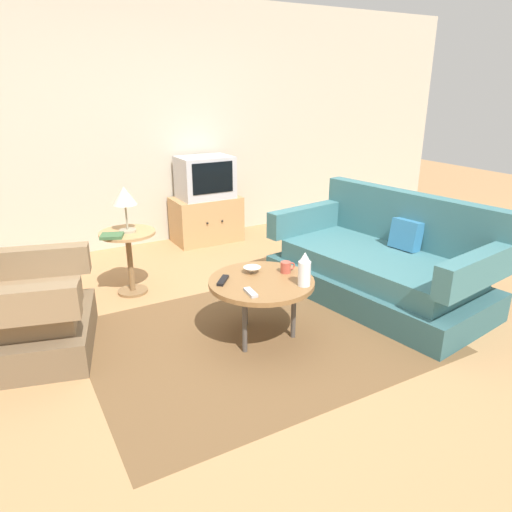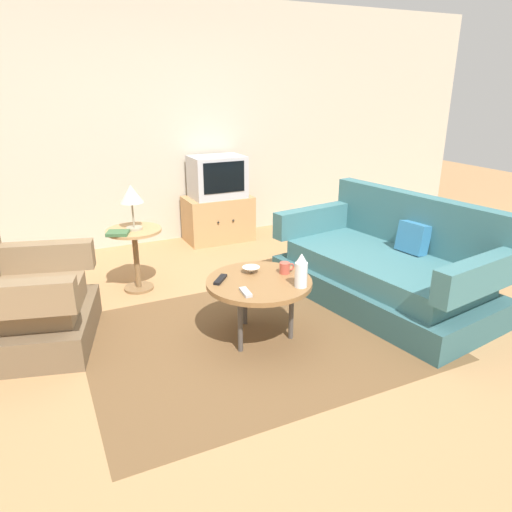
% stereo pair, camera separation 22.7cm
% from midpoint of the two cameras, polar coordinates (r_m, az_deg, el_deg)
% --- Properties ---
extents(ground_plane, '(16.00, 16.00, 0.00)m').
position_cam_midpoint_polar(ground_plane, '(3.65, 0.62, -9.36)').
color(ground_plane, '#AD7F51').
extents(back_wall, '(9.00, 0.12, 2.70)m').
position_cam_midpoint_polar(back_wall, '(5.63, -11.41, 15.19)').
color(back_wall, '#BCB29E').
rests_on(back_wall, ground).
extents(area_rug, '(2.47, 1.89, 0.00)m').
position_cam_midpoint_polar(area_rug, '(3.61, 2.18, -9.70)').
color(area_rug, brown).
rests_on(area_rug, ground).
extents(armchair, '(1.03, 1.10, 0.85)m').
position_cam_midpoint_polar(armchair, '(3.73, -24.74, -5.51)').
color(armchair, brown).
rests_on(armchair, ground).
extents(couch, '(1.24, 2.00, 0.89)m').
position_cam_midpoint_polar(couch, '(4.25, 17.05, -1.53)').
color(couch, '#325C60').
rests_on(couch, ground).
extents(coffee_table, '(0.77, 0.77, 0.46)m').
position_cam_midpoint_polar(coffee_table, '(3.42, 2.27, -3.47)').
color(coffee_table, olive).
rests_on(coffee_table, ground).
extents(side_table, '(0.49, 0.49, 0.58)m').
position_cam_midpoint_polar(side_table, '(4.35, -12.90, 1.11)').
color(side_table, tan).
rests_on(side_table, ground).
extents(tv_stand, '(0.78, 0.50, 0.53)m').
position_cam_midpoint_polar(tv_stand, '(5.71, -3.44, 4.52)').
color(tv_stand, tan).
rests_on(tv_stand, ground).
extents(television, '(0.61, 0.44, 0.48)m').
position_cam_midpoint_polar(television, '(5.59, -3.52, 9.50)').
color(television, '#B7B7BC').
rests_on(television, tv_stand).
extents(table_lamp, '(0.21, 0.21, 0.40)m').
position_cam_midpoint_polar(table_lamp, '(4.23, -13.31, 7.02)').
color(table_lamp, '#9E937A').
rests_on(table_lamp, side_table).
extents(vase, '(0.09, 0.09, 0.25)m').
position_cam_midpoint_polar(vase, '(3.28, 7.44, -1.81)').
color(vase, white).
rests_on(vase, coffee_table).
extents(mug, '(0.12, 0.08, 0.08)m').
position_cam_midpoint_polar(mug, '(3.52, 5.37, -1.45)').
color(mug, '#B74C3D').
rests_on(mug, coffee_table).
extents(bowl, '(0.13, 0.13, 0.05)m').
position_cam_midpoint_polar(bowl, '(3.52, 1.24, -1.70)').
color(bowl, silver).
rests_on(bowl, coffee_table).
extents(tv_remote_dark, '(0.15, 0.16, 0.02)m').
position_cam_midpoint_polar(tv_remote_dark, '(3.39, -2.40, -2.86)').
color(tv_remote_dark, black).
rests_on(tv_remote_dark, coffee_table).
extents(tv_remote_silver, '(0.06, 0.15, 0.02)m').
position_cam_midpoint_polar(tv_remote_silver, '(3.18, 0.79, -4.41)').
color(tv_remote_silver, '#B2B2B7').
rests_on(tv_remote_silver, coffee_table).
extents(book, '(0.22, 0.21, 0.03)m').
position_cam_midpoint_polar(book, '(4.18, -14.83, 2.67)').
color(book, '#3D663D').
rests_on(book, side_table).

